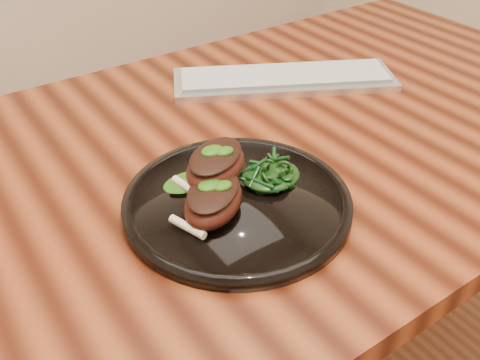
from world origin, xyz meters
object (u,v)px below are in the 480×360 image
greens_heap (271,172)px  keyboard (284,79)px  desk (227,190)px  plate (237,202)px  lamb_chop_front (213,199)px

greens_heap → keyboard: greens_heap is taller
desk → plate: (-0.07, -0.13, 0.09)m
desk → lamb_chop_front: (-0.12, -0.14, 0.12)m
desk → greens_heap: bearing=-94.0°
keyboard → lamb_chop_front: bearing=-140.5°
desk → lamb_chop_front: lamb_chop_front is taller
lamb_chop_front → plate: bearing=14.1°
lamb_chop_front → keyboard: bearing=39.5°
lamb_chop_front → greens_heap: bearing=9.0°
plate → greens_heap: 0.07m
plate → greens_heap: size_ratio=3.63×
desk → keyboard: 0.28m
desk → greens_heap: size_ratio=18.66×
desk → plate: plate is taller
plate → keyboard: keyboard is taller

